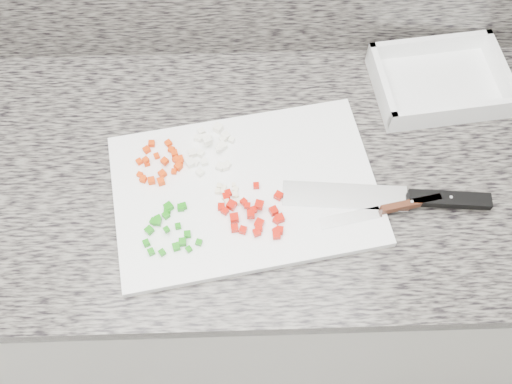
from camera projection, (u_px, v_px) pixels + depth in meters
cabinet at (217, 257)px, 1.52m from camera, size 3.92×0.62×0.86m
countertop at (204, 173)px, 1.13m from camera, size 3.96×0.64×0.04m
cutting_board at (245, 190)px, 1.08m from camera, size 0.54×0.40×0.02m
carrot_pile at (162, 163)px, 1.09m from camera, size 0.09×0.10×0.02m
onion_pile at (210, 148)px, 1.10m from camera, size 0.10×0.12×0.03m
green_pepper_pile at (169, 228)px, 1.02m from camera, size 0.11×0.11×0.02m
red_pepper_pile at (254, 215)px, 1.03m from camera, size 0.12×0.12×0.02m
garlic_pile at (230, 195)px, 1.06m from camera, size 0.05×0.05×0.01m
chef_knife at (413, 198)px, 1.05m from camera, size 0.39×0.07×0.02m
paring_knife at (395, 207)px, 1.04m from camera, size 0.23×0.06×0.02m
tray at (439, 83)px, 1.18m from camera, size 0.29×0.22×0.06m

